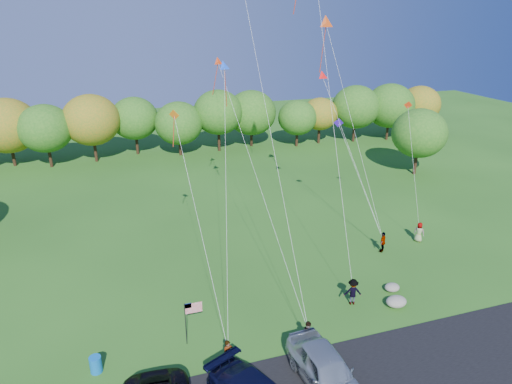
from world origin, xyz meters
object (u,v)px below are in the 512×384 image
minivan_silver (326,370)px  flyer_a (228,354)px  flyer_e (419,232)px  flyer_b (309,335)px  flyer_d (383,242)px  flyer_c (353,292)px  trash_barrel (96,364)px

minivan_silver → flyer_a: bearing=142.4°
flyer_e → flyer_b: bearing=83.1°
flyer_b → flyer_e: size_ratio=1.01×
flyer_b → flyer_d: 12.74m
minivan_silver → flyer_a: (-4.17, 2.81, -0.21)m
flyer_e → flyer_c: bearing=82.7°
flyer_c → flyer_e: (9.24, 5.86, -0.06)m
flyer_d → flyer_e: 3.74m
trash_barrel → minivan_silver: bearing=-22.9°
flyer_d → trash_barrel: flyer_d is taller
minivan_silver → flyer_d: size_ratio=3.34×
flyer_b → minivan_silver: bearing=-98.0°
flyer_c → flyer_e: flyer_c is taller
flyer_a → flyer_c: flyer_c is taller
flyer_b → trash_barrel: (-11.06, 1.66, -0.37)m
flyer_c → flyer_d: 7.65m
trash_barrel → flyer_a: bearing=-14.6°
flyer_c → flyer_d: flyer_c is taller
flyer_b → flyer_d: flyer_d is taller
flyer_a → flyer_e: bearing=10.2°
flyer_a → trash_barrel: size_ratio=1.72×
flyer_c → flyer_d: (5.54, 5.28, -0.05)m
minivan_silver → flyer_b: 2.88m
flyer_e → trash_barrel: size_ratio=1.79×
flyer_c → flyer_d: size_ratio=1.06×
minivan_silver → flyer_c: (4.63, 5.69, -0.13)m
flyer_b → flyer_d: size_ratio=1.00×
minivan_silver → flyer_c: bearing=47.2°
minivan_silver → trash_barrel: minivan_silver is taller
flyer_b → flyer_c: (4.28, 2.84, 0.05)m
flyer_e → trash_barrel: (-24.57, -7.04, -0.36)m
flyer_c → trash_barrel: 15.39m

